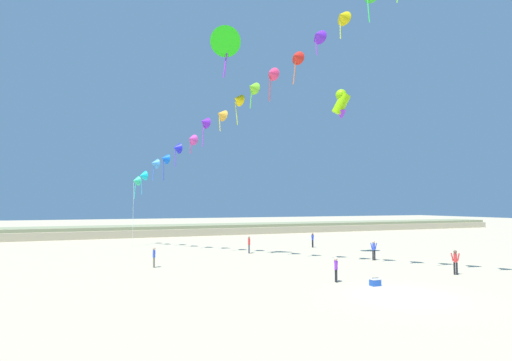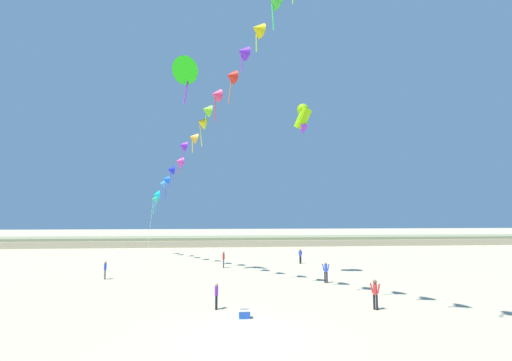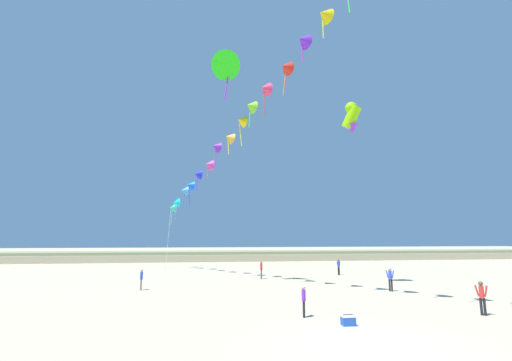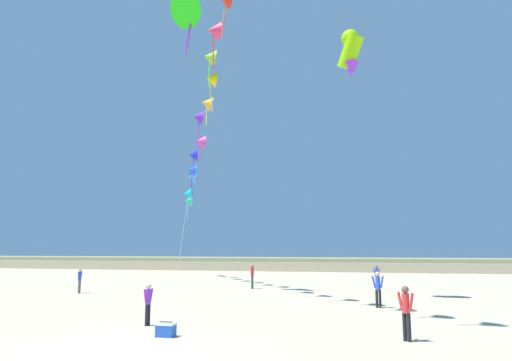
# 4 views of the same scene
# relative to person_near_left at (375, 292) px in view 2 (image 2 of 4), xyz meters

# --- Properties ---
(ground_plane) EXTENTS (240.00, 240.00, 0.00)m
(ground_plane) POSITION_rel_person_near_left_xyz_m (-7.70, -3.60, -0.94)
(ground_plane) COLOR #C1B28E
(dune_ridge) EXTENTS (120.00, 8.08, 1.51)m
(dune_ridge) POSITION_rel_person_near_left_xyz_m (-7.70, 42.34, -0.19)
(dune_ridge) COLOR tan
(dune_ridge) RESTS_ON ground
(person_near_left) EXTENTS (0.50, 0.41, 1.63)m
(person_near_left) POSITION_rel_person_near_left_xyz_m (0.00, 0.00, 0.00)
(person_near_left) COLOR black
(person_near_left) RESTS_ON ground
(person_near_right) EXTENTS (0.58, 0.25, 1.66)m
(person_near_right) POSITION_rel_person_near_left_xyz_m (-0.52, 7.72, 0.01)
(person_near_right) COLOR black
(person_near_right) RESTS_ON ground
(person_mid_center) EXTENTS (0.20, 0.52, 1.48)m
(person_mid_center) POSITION_rel_person_near_left_xyz_m (-8.85, 0.86, -0.09)
(person_mid_center) COLOR black
(person_mid_center) RESTS_ON ground
(person_far_left) EXTENTS (0.50, 0.35, 1.55)m
(person_far_left) POSITION_rel_person_near_left_xyz_m (-0.19, 18.38, -0.05)
(person_far_left) COLOR black
(person_far_left) RESTS_ON ground
(person_far_right) EXTENTS (0.22, 0.57, 1.62)m
(person_far_right) POSITION_rel_person_near_left_xyz_m (-8.53, 16.13, -0.01)
(person_far_right) COLOR #474C56
(person_far_right) RESTS_ON ground
(person_far_center) EXTENTS (0.20, 0.52, 1.49)m
(person_far_center) POSITION_rel_person_near_left_xyz_m (-18.22, 10.79, -0.08)
(person_far_center) COLOR #726656
(person_far_center) RESTS_ON ground
(kite_banner_string) EXTENTS (17.51, 35.47, 23.17)m
(kite_banner_string) POSITION_rel_person_near_left_xyz_m (-9.99, 11.25, 13.85)
(kite_banner_string) COLOR #2BC189
(large_kite_low_lead) EXTENTS (1.97, 1.87, 2.80)m
(large_kite_low_lead) POSITION_rel_person_near_left_xyz_m (-1.45, 10.82, 13.12)
(large_kite_low_lead) COLOR #8CDA0C
(large_kite_mid_trail) EXTENTS (3.16, 2.77, 4.64)m
(large_kite_mid_trail) POSITION_rel_person_near_left_xyz_m (-12.13, 12.53, 17.95)
(large_kite_mid_trail) COLOR #23EC17
(beach_cooler) EXTENTS (0.58, 0.41, 0.46)m
(beach_cooler) POSITION_rel_person_near_left_xyz_m (-7.36, -0.90, -0.73)
(beach_cooler) COLOR blue
(beach_cooler) RESTS_ON ground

